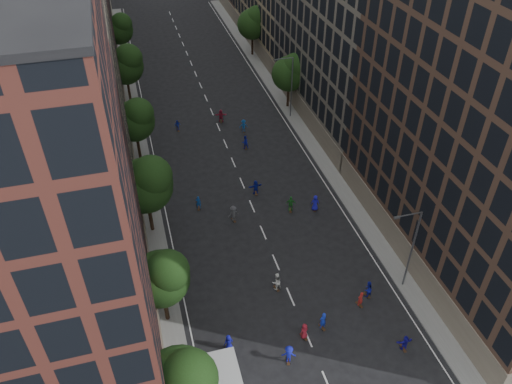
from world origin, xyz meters
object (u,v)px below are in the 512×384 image
Objects in this scene: streetlamp_far at (290,84)px; skater_1 at (323,321)px; skater_0 at (229,343)px; streetlamp_near at (411,246)px; skater_2 at (368,289)px.

streetlamp_far reaches higher than skater_1.
streetlamp_near is at bearing 177.02° from skater_0.
streetlamp_far reaches higher than skater_2.
streetlamp_near is 5.19× the size of skater_2.
skater_2 is (5.25, 2.20, -0.05)m from skater_1.
skater_0 is 8.25m from skater_1.
skater_0 is at bearing -115.74° from streetlamp_far.
streetlamp_near is at bearing 164.44° from skater_2.
streetlamp_far reaches higher than skater_0.
streetlamp_near and streetlamp_far have the same top height.
streetlamp_near reaches higher than skater_1.
streetlamp_near is 5.60m from skater_2.
skater_2 is (-3.59, -33.28, -4.30)m from streetlamp_far.
skater_2 is at bearing -175.50° from streetlamp_near.
skater_0 is 0.92× the size of skater_1.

